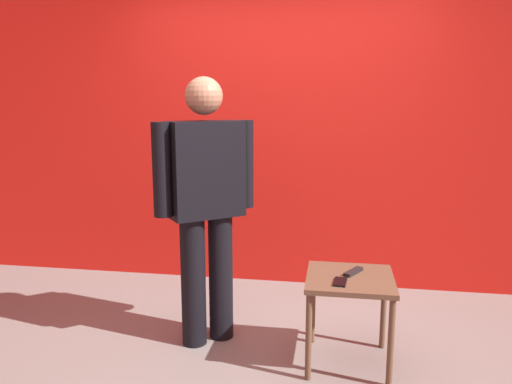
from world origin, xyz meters
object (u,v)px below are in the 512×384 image
Objects in this scene: standing_person at (206,198)px; tv_remote at (353,272)px; side_table at (350,290)px; cell_phone at (340,282)px.

standing_person is 1.03m from tv_remote.
side_table is at bearing -9.31° from standing_person.
tv_remote is at bearing -5.38° from standing_person.
tv_remote is at bearing 71.15° from cell_phone.
standing_person reaches higher than side_table.
standing_person is 1.06m from side_table.
standing_person is 0.99m from cell_phone.
standing_person is 10.17× the size of tv_remote.
tv_remote is at bearing 71.18° from side_table.
standing_person is 12.01× the size of cell_phone.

